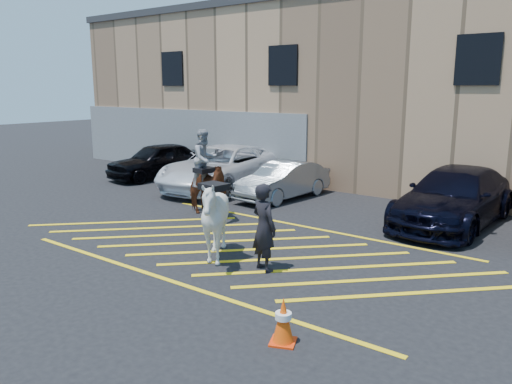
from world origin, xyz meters
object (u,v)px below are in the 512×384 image
Objects in this scene: saddled_white at (214,219)px; traffic_cone at (283,320)px; mounted_bay at (205,182)px; car_silver_sedan at (283,180)px; handler at (264,227)px; car_black_suv at (158,160)px; car_blue_suv at (455,197)px; car_white_pickup at (222,168)px.

saddled_white is 2.61× the size of traffic_cone.
traffic_cone is at bearing -38.81° from mounted_bay.
mounted_bay reaches higher than traffic_cone.
car_silver_sedan is at bearing 110.57° from saddled_white.
saddled_white is at bearing 146.77° from traffic_cone.
car_silver_sedan is 2.06× the size of handler.
traffic_cone is at bearing -27.11° from car_black_suv.
mounted_bay is at bearing -22.95° from car_black_suv.
car_blue_suv reaches higher than traffic_cone.
handler is (-2.15, -6.12, 0.15)m from car_blue_suv.
car_white_pickup is at bearing 135.17° from traffic_cone.
mounted_bay is 3.90m from saddled_white.
car_white_pickup is at bearing -176.42° from car_blue_suv.
mounted_bay is (-6.15, -3.58, 0.27)m from car_blue_suv.
handler is at bearing -50.76° from car_white_pickup.
car_silver_sedan is 5.70m from car_blue_suv.
saddled_white is at bearing -57.65° from car_white_pickup.
saddled_white is at bearing -27.75° from car_black_suv.
car_blue_suv is 7.41× the size of traffic_cone.
car_black_suv is at bearing 144.33° from saddled_white.
saddled_white is at bearing -64.66° from car_silver_sedan.
mounted_bay is 1.37× the size of saddled_white.
car_blue_suv is (12.22, -0.04, 0.04)m from car_black_suv.
saddled_white is (-3.37, -6.31, 0.17)m from car_blue_suv.
handler reaches higher than car_blue_suv.
car_silver_sedan is 3.53m from mounted_bay.
traffic_cone is at bearing -87.71° from car_blue_suv.
saddled_white is (-1.21, -0.18, 0.02)m from handler.
car_black_suv is 10.89m from saddled_white.
car_white_pickup is 2.82m from car_silver_sedan.
saddled_white reaches higher than car_silver_sedan.
traffic_cone is (5.59, -8.34, -0.27)m from car_silver_sedan.
mounted_bay is (-4.00, 2.54, 0.12)m from handler.
car_silver_sedan is at bearing -7.65° from car_white_pickup.
car_black_suv is 0.81× the size of car_blue_suv.
car_white_pickup is 8.77m from handler.
car_black_suv reaches higher than car_silver_sedan.
mounted_bay reaches higher than handler.
mounted_bay is at bearing -92.69° from car_silver_sedan.
car_silver_sedan is 6.99m from handler.
mounted_bay is 7.79m from traffic_cone.
car_silver_sedan is at bearing -175.95° from car_blue_suv.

